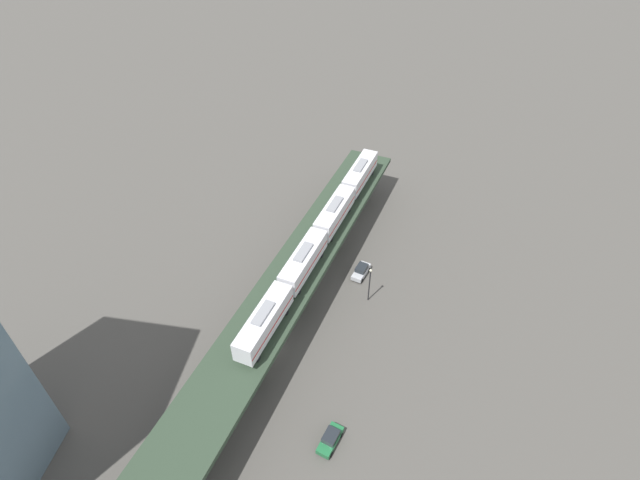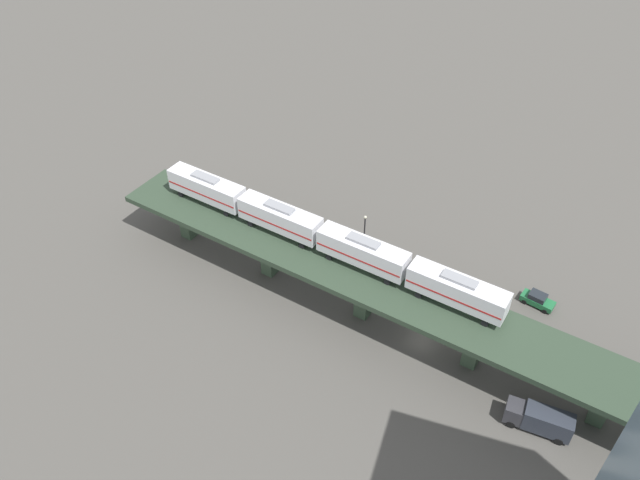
{
  "view_description": "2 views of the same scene",
  "coord_description": "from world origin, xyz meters",
  "px_view_note": "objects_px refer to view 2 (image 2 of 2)",
  "views": [
    {
      "loc": [
        -14.91,
        43.41,
        61.03
      ],
      "look_at": [
        -5.08,
        -15.25,
        8.45
      ],
      "focal_mm": 28.0,
      "sensor_mm": 36.0,
      "label": 1
    },
    {
      "loc": [
        52.69,
        4.51,
        61.27
      ],
      "look_at": [
        -5.08,
        -15.25,
        8.45
      ],
      "focal_mm": 35.0,
      "sensor_mm": 36.0,
      "label": 2
    }
  ],
  "objects_px": {
    "street_car_silver": "(324,247)",
    "delivery_truck": "(540,419)",
    "street_car_green": "(538,300)",
    "street_lamp": "(364,232)",
    "subway_train": "(320,234)"
  },
  "relations": [
    {
      "from": "street_car_green",
      "to": "street_car_silver",
      "type": "height_order",
      "value": "same"
    },
    {
      "from": "subway_train",
      "to": "street_lamp",
      "type": "xyz_separation_m",
      "value": [
        -8.55,
        3.78,
        -5.38
      ]
    },
    {
      "from": "street_car_green",
      "to": "delivery_truck",
      "type": "xyz_separation_m",
      "value": [
        19.41,
        1.43,
        0.82
      ]
    },
    {
      "from": "street_car_green",
      "to": "subway_train",
      "type": "bearing_deg",
      "value": -77.95
    },
    {
      "from": "street_lamp",
      "to": "subway_train",
      "type": "bearing_deg",
      "value": -23.81
    },
    {
      "from": "street_lamp",
      "to": "delivery_truck",
      "type": "bearing_deg",
      "value": 50.21
    },
    {
      "from": "delivery_truck",
      "to": "street_car_silver",
      "type": "bearing_deg",
      "value": -122.36
    },
    {
      "from": "street_car_green",
      "to": "street_lamp",
      "type": "bearing_deg",
      "value": -95.64
    },
    {
      "from": "street_lamp",
      "to": "street_car_silver",
      "type": "bearing_deg",
      "value": -72.5
    },
    {
      "from": "subway_train",
      "to": "street_car_silver",
      "type": "xyz_separation_m",
      "value": [
        -6.82,
        -1.73,
        -8.55
      ]
    },
    {
      "from": "street_car_green",
      "to": "street_car_silver",
      "type": "relative_size",
      "value": 1.0
    },
    {
      "from": "street_car_silver",
      "to": "street_car_green",
      "type": "bearing_deg",
      "value": 88.65
    },
    {
      "from": "street_car_silver",
      "to": "delivery_truck",
      "type": "xyz_separation_m",
      "value": [
        20.13,
        31.76,
        0.82
      ]
    },
    {
      "from": "street_car_silver",
      "to": "street_lamp",
      "type": "relative_size",
      "value": 0.68
    },
    {
      "from": "street_car_green",
      "to": "street_lamp",
      "type": "height_order",
      "value": "street_lamp"
    }
  ]
}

